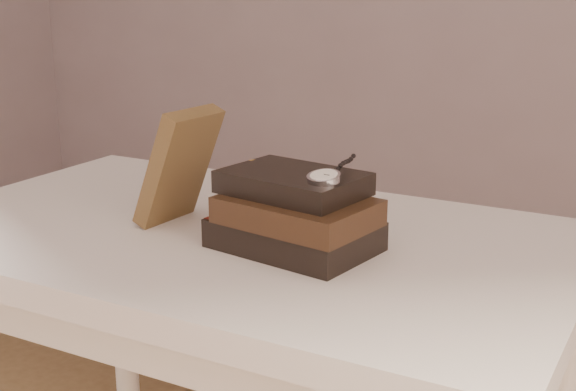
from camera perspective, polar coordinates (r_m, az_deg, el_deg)
The scene contains 5 objects.
table at distance 1.20m, azimuth -3.73°, elevation -6.65°, with size 1.00×0.60×0.75m.
book_stack at distance 1.07m, azimuth 0.52°, elevation -1.37°, with size 0.24×0.18×0.11m.
journal at distance 1.18m, azimuth -7.95°, elevation 2.13°, with size 0.03×0.11×0.18m, color #402D18.
pocket_watch at distance 1.02m, azimuth 2.79°, elevation 1.45°, with size 0.05×0.15×0.02m.
eyeglasses at distance 1.17m, azimuth -0.33°, elevation 0.64°, with size 0.10×0.12×0.04m.
Camera 1 is at (0.60, -0.59, 1.11)m, focal length 48.75 mm.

